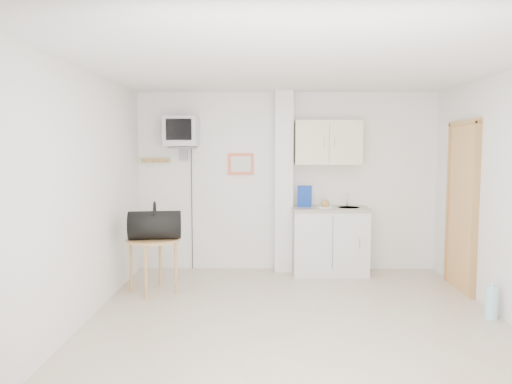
{
  "coord_description": "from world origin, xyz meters",
  "views": [
    {
      "loc": [
        -0.33,
        -4.79,
        1.73
      ],
      "look_at": [
        -0.41,
        0.6,
        1.25
      ],
      "focal_mm": 35.0,
      "sensor_mm": 36.0,
      "label": 1
    }
  ],
  "objects_px": {
    "round_table": "(153,246)",
    "water_bottle": "(492,302)",
    "crt_television": "(181,132)",
    "duffel_bag": "(155,225)"
  },
  "relations": [
    {
      "from": "round_table",
      "to": "water_bottle",
      "type": "relative_size",
      "value": 1.73
    },
    {
      "from": "crt_television",
      "to": "water_bottle",
      "type": "bearing_deg",
      "value": -28.36
    },
    {
      "from": "round_table",
      "to": "duffel_bag",
      "type": "relative_size",
      "value": 1.0
    },
    {
      "from": "round_table",
      "to": "water_bottle",
      "type": "bearing_deg",
      "value": -13.61
    },
    {
      "from": "crt_television",
      "to": "round_table",
      "type": "bearing_deg",
      "value": -101.64
    },
    {
      "from": "duffel_bag",
      "to": "water_bottle",
      "type": "xyz_separation_m",
      "value": [
        3.59,
        -0.84,
        -0.65
      ]
    },
    {
      "from": "round_table",
      "to": "crt_television",
      "type": "bearing_deg",
      "value": 78.36
    },
    {
      "from": "crt_television",
      "to": "round_table",
      "type": "relative_size",
      "value": 3.3
    },
    {
      "from": "round_table",
      "to": "duffel_bag",
      "type": "distance_m",
      "value": 0.26
    },
    {
      "from": "crt_television",
      "to": "water_bottle",
      "type": "xyz_separation_m",
      "value": [
        3.43,
        -1.85,
        -1.77
      ]
    }
  ]
}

